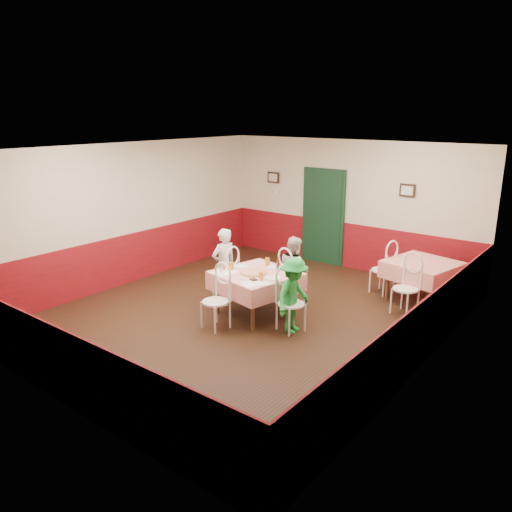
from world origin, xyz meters
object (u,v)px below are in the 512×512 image
Objects in this scene: glass_a at (231,266)px; main_table at (256,294)px; diner_left at (224,265)px; chair_second_b at (406,289)px; beer_bottle at (278,264)px; second_table at (421,282)px; wallet at (254,280)px; diner_right at (294,296)px; chair_near at (215,302)px; chair_right at (291,304)px; glass_c at (267,262)px; chair_second_a at (383,270)px; pizza at (254,272)px; diner_far at (294,270)px; chair_far at (292,279)px; glass_b at (261,276)px; chair_left at (226,278)px.

main_table is at bearing 20.09° from glass_a.
main_table is 0.95m from diner_left.
chair_second_b is at bearing 129.47° from diner_left.
second_table is at bearing 47.24° from beer_bottle.
diner_right is (0.67, 0.16, -0.16)m from wallet.
main_table is 0.90× the size of diner_left.
beer_bottle is (0.18, 0.38, 0.48)m from main_table.
wallet reaches higher than main_table.
chair_near reaches higher than wallet.
glass_c is (-0.90, 0.59, 0.38)m from chair_right.
chair_right is 2.55m from chair_second_a.
pizza is (0.17, 0.78, 0.32)m from chair_near.
chair_near is 0.74× the size of diner_right.
glass_c is 0.12× the size of diner_far.
chair_far is 4.62× the size of beer_bottle.
chair_far is 2.09× the size of pizza.
glass_c is (-2.07, -1.17, 0.38)m from chair_second_b.
beer_bottle is at bearing -15.90° from chair_second_a.
glass_b is (0.14, -1.10, 0.38)m from chair_far.
chair_second_b is 6.52× the size of glass_a.
chair_near is 6.65× the size of glass_b.
glass_a reaches higher than wallet.
wallet is (0.39, 0.49, 0.32)m from chair_near.
chair_second_b is at bearing 39.50° from pizza.
diner_right is (1.76, -0.36, -0.07)m from diner_left.
second_table is 2.37m from chair_far.
diner_right is (0.05, -0.01, 0.16)m from chair_right.
chair_far reaches higher than glass_a.
chair_far is 1.70m from chair_near.
chair_second_a is at bearing 8.16° from chair_right.
chair_left is at bearing 95.84° from chair_right.
beer_bottle is at bearing -132.76° from second_table.
wallet is (-1.03, -2.68, 0.32)m from chair_second_a.
glass_b is (-1.68, -1.86, 0.38)m from chair_second_b.
diner_far reaches higher than second_table.
chair_second_b is 2.54m from glass_b.
diner_left reaches higher than glass_a.
chair_left and chair_second_b have the same top height.
second_table is 2.34m from diner_far.
glass_a is 0.80m from beer_bottle.
main_table is at bearing 90.92° from chair_far.
chair_left is 0.74× the size of diner_right.
second_table is at bearing -26.88° from diner_right.
chair_left is at bearing 91.68° from diner_left.
glass_b is at bearing 109.95° from chair_far.
beer_bottle reaches higher than glass_b.
glass_a is at bearing -134.00° from second_table.
chair_far is at bearing -140.36° from second_table.
diner_right is at bearing 4.38° from chair_second_a.
chair_far and chair_near have the same top height.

